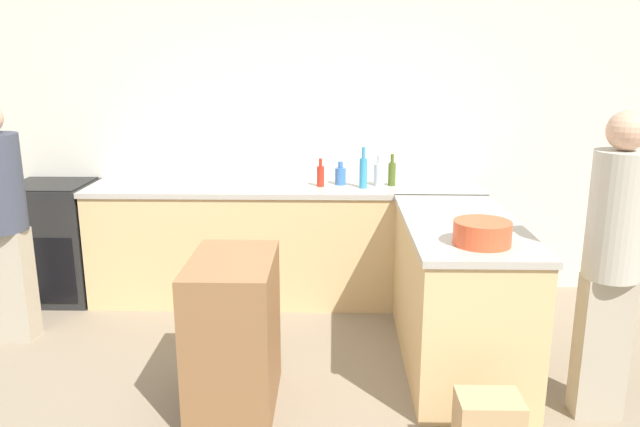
% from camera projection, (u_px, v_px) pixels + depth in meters
% --- Properties ---
extents(wall_back, '(8.00, 0.06, 2.70)m').
position_uv_depth(wall_back, '(286.00, 127.00, 5.04)').
color(wall_back, silver).
rests_on(wall_back, ground_plane).
extents(counter_back, '(3.04, 0.62, 0.93)m').
position_uv_depth(counter_back, '(285.00, 243.00, 4.94)').
color(counter_back, '#D6B27A').
rests_on(counter_back, ground_plane).
extents(counter_peninsula, '(0.69, 1.52, 0.93)m').
position_uv_depth(counter_peninsula, '(458.00, 293.00, 3.91)').
color(counter_peninsula, '#D6B27A').
rests_on(counter_peninsula, ground_plane).
extents(range_oven, '(0.62, 0.60, 0.94)m').
position_uv_depth(range_oven, '(56.00, 241.00, 4.98)').
color(range_oven, black).
rests_on(range_oven, ground_plane).
extents(island_table, '(0.45, 0.71, 0.86)m').
position_uv_depth(island_table, '(234.00, 333.00, 3.43)').
color(island_table, brown).
rests_on(island_table, ground_plane).
extents(mixing_bowl, '(0.31, 0.31, 0.13)m').
position_uv_depth(mixing_bowl, '(482.00, 233.00, 3.33)').
color(mixing_bowl, '#DB512D').
rests_on(mixing_bowl, counter_peninsula).
extents(vinegar_bottle_clear, '(0.09, 0.09, 0.24)m').
position_uv_depth(vinegar_bottle_clear, '(379.00, 174.00, 4.82)').
color(vinegar_bottle_clear, silver).
rests_on(vinegar_bottle_clear, counter_back).
extents(dish_soap_bottle, '(0.06, 0.06, 0.31)m').
position_uv_depth(dish_soap_bottle, '(363.00, 172.00, 4.73)').
color(dish_soap_bottle, '#338CBF').
rests_on(dish_soap_bottle, counter_back).
extents(hot_sauce_bottle, '(0.06, 0.06, 0.22)m').
position_uv_depth(hot_sauce_bottle, '(321.00, 175.00, 4.79)').
color(hot_sauce_bottle, red).
rests_on(hot_sauce_bottle, counter_back).
extents(olive_oil_bottle, '(0.06, 0.06, 0.25)m').
position_uv_depth(olive_oil_bottle, '(392.00, 173.00, 4.82)').
color(olive_oil_bottle, '#475B1E').
rests_on(olive_oil_bottle, counter_back).
extents(water_bottle_blue, '(0.08, 0.08, 0.18)m').
position_uv_depth(water_bottle_blue, '(340.00, 175.00, 4.86)').
color(water_bottle_blue, '#386BB7').
rests_on(water_bottle_blue, counter_back).
extents(person_at_peninsula, '(0.28, 0.28, 1.66)m').
position_uv_depth(person_at_peninsula, '(612.00, 255.00, 3.21)').
color(person_at_peninsula, '#ADA38E').
rests_on(person_at_peninsula, ground_plane).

